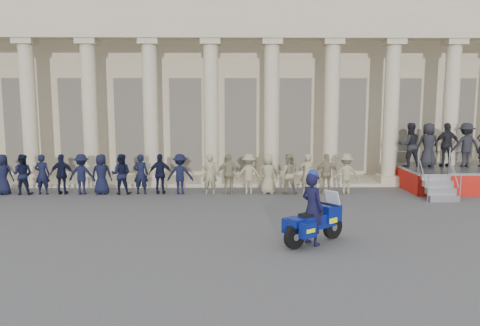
# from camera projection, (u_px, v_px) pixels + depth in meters

# --- Properties ---
(ground) EXTENTS (90.00, 90.00, 0.00)m
(ground) POSITION_uv_depth(u_px,v_px,m) (246.00, 239.00, 12.66)
(ground) COLOR #404043
(ground) RESTS_ON ground
(building) EXTENTS (40.00, 12.50, 9.00)m
(building) POSITION_uv_depth(u_px,v_px,m) (239.00, 86.00, 26.67)
(building) COLOR tan
(building) RESTS_ON ground
(officer_rank) EXTENTS (18.48, 0.61, 1.61)m
(officer_rank) POSITION_uv_depth(u_px,v_px,m) (128.00, 174.00, 18.59)
(officer_rank) COLOR black
(officer_rank) RESTS_ON ground
(reviewing_stand) EXTENTS (4.91, 4.28, 2.78)m
(reviewing_stand) POSITION_uv_depth(u_px,v_px,m) (456.00, 152.00, 19.65)
(reviewing_stand) COLOR gray
(reviewing_stand) RESTS_ON ground
(motorcycle) EXTENTS (1.75, 1.49, 1.33)m
(motorcycle) POSITION_uv_depth(u_px,v_px,m) (315.00, 222.00, 12.19)
(motorcycle) COLOR black
(motorcycle) RESTS_ON ground
(rider) EXTENTS (0.78, 0.82, 1.98)m
(rider) POSITION_uv_depth(u_px,v_px,m) (312.00, 207.00, 12.06)
(rider) COLOR black
(rider) RESTS_ON ground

